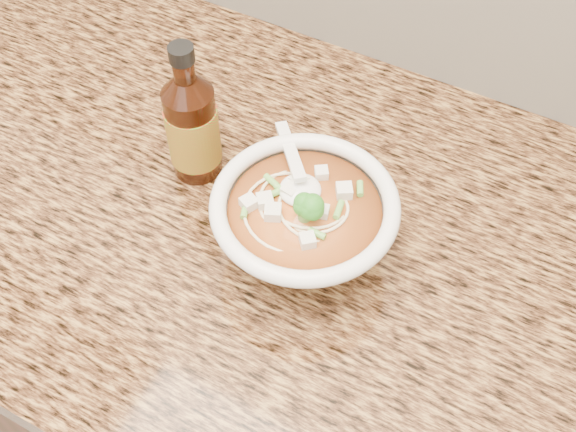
% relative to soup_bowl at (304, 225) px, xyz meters
% --- Properties ---
extents(cabinet, '(4.00, 0.65, 0.86)m').
position_rel_soup_bowl_xyz_m(cabinet, '(-0.10, 0.03, -0.52)').
color(cabinet, '#341F0F').
rests_on(cabinet, ground).
extents(counter_slab, '(4.00, 0.68, 0.04)m').
position_rel_soup_bowl_xyz_m(counter_slab, '(-0.10, 0.03, -0.07)').
color(counter_slab, olive).
rests_on(counter_slab, cabinet).
extents(soup_bowl, '(0.20, 0.20, 0.11)m').
position_rel_soup_bowl_xyz_m(soup_bowl, '(0.00, 0.00, 0.00)').
color(soup_bowl, white).
rests_on(soup_bowl, counter_slab).
extents(hot_sauce_bottle, '(0.06, 0.06, 0.19)m').
position_rel_soup_bowl_xyz_m(hot_sauce_bottle, '(-0.17, 0.05, 0.02)').
color(hot_sauce_bottle, '#3F1808').
rests_on(hot_sauce_bottle, counter_slab).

